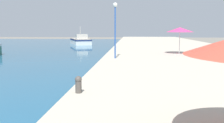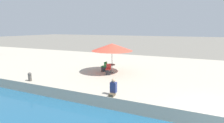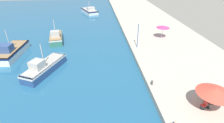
% 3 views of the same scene
% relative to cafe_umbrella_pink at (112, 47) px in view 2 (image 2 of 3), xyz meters
% --- Properties ---
extents(cafe_umbrella_pink, '(3.55, 3.55, 2.57)m').
position_rel_cafe_umbrella_pink_xyz_m(cafe_umbrella_pink, '(0.00, 0.00, 0.00)').
color(cafe_umbrella_pink, '#B7B7B7').
rests_on(cafe_umbrella_pink, quay_promenade).
extents(cafe_table, '(0.80, 0.80, 0.74)m').
position_rel_cafe_umbrella_pink_xyz_m(cafe_table, '(-0.06, 0.11, -1.73)').
color(cafe_table, '#333338').
rests_on(cafe_table, quay_promenade).
extents(cafe_chair_left, '(0.49, 0.46, 0.91)m').
position_rel_cafe_umbrella_pink_xyz_m(cafe_chair_left, '(-0.78, -0.00, -1.94)').
color(cafe_chair_left, '#2D2D33').
rests_on(cafe_chair_left, quay_promenade).
extents(cafe_chair_right, '(0.47, 0.50, 0.91)m').
position_rel_cafe_umbrella_pink_xyz_m(cafe_chair_right, '(0.08, 0.82, -1.94)').
color(cafe_chair_right, '#2D2D33').
rests_on(cafe_chair_right, quay_promenade).
extents(person_at_quay, '(0.54, 0.36, 1.00)m').
position_rel_cafe_umbrella_pink_xyz_m(person_at_quay, '(-4.80, -2.20, -1.82)').
color(person_at_quay, brown).
rests_on(person_at_quay, quay_promenade).
extents(mooring_bollard, '(0.26, 0.26, 0.65)m').
position_rel_cafe_umbrella_pink_xyz_m(mooring_bollard, '(-4.73, 4.57, -1.91)').
color(mooring_bollard, '#4C4742').
rests_on(mooring_bollard, quay_promenade).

